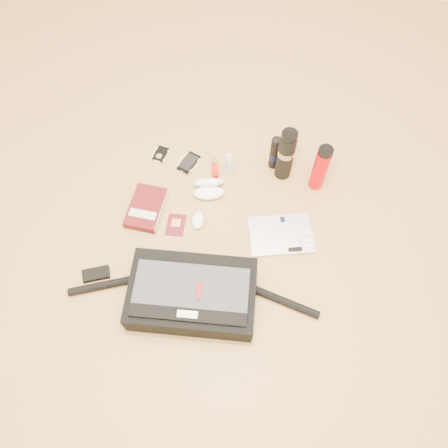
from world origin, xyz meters
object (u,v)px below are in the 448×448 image
object	(u,v)px
thermos_black	(286,155)
thermos_red	(320,168)
book	(147,208)
messenger_bag	(192,294)
laptop	(281,235)

from	to	relation	value
thermos_black	thermos_red	size ratio (longest dim) A/B	1.12
book	thermos_red	xyz separation A→B (m)	(0.74, 0.33, 0.11)
messenger_bag	thermos_black	distance (m)	0.77
book	messenger_bag	bearing A→B (deg)	-49.54
laptop	thermos_black	world-z (taller)	thermos_black
messenger_bag	thermos_red	bearing A→B (deg)	50.80
book	thermos_black	xyz separation A→B (m)	(0.57, 0.36, 0.13)
thermos_red	laptop	bearing A→B (deg)	-109.14
laptop	thermos_black	bearing A→B (deg)	81.22
laptop	thermos_red	size ratio (longest dim) A/B	1.23
thermos_black	book	bearing A→B (deg)	-148.22
book	thermos_red	world-z (taller)	thermos_red
laptop	messenger_bag	bearing A→B (deg)	-146.86
messenger_bag	laptop	distance (m)	0.49
messenger_bag	thermos_black	bearing A→B (deg)	62.43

